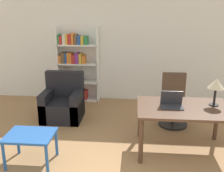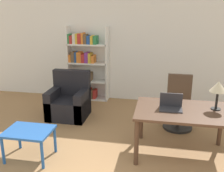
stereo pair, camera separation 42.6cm
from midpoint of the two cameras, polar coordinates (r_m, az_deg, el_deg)
wall_back at (r=6.33m, az=2.31°, el=8.80°), size 8.00×0.06×2.70m
desk at (r=4.19m, az=12.48°, el=-5.77°), size 1.43×0.95×0.75m
laptop at (r=4.11m, az=10.01°, el=-3.82°), size 0.34×0.24×0.25m
table_lamp at (r=4.25m, az=19.12°, el=0.26°), size 0.25×0.25×0.44m
office_chair at (r=5.22m, az=10.98°, el=-3.67°), size 0.56×0.56×1.01m
side_table_blue at (r=4.14m, az=-20.27°, el=-10.68°), size 0.69×0.53×0.47m
armchair at (r=5.54m, az=-12.80°, el=-3.93°), size 0.79×0.71×0.96m
bookshelf at (r=6.44m, az=-9.96°, el=3.98°), size 0.99×0.28×1.80m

